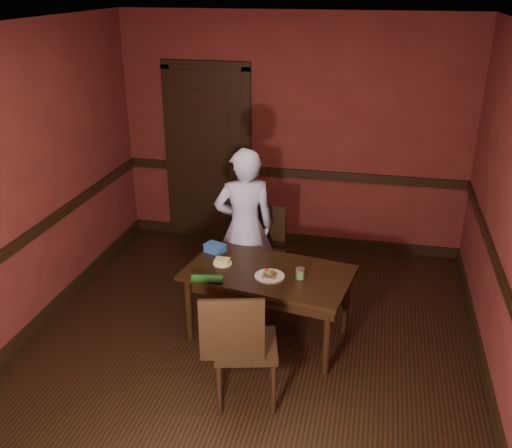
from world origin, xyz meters
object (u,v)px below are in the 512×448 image
at_px(chair_far, 262,255).
at_px(sandwich_plate, 270,275).
at_px(chair_near, 246,343).
at_px(cheese_saucer, 222,262).
at_px(food_tub, 215,248).
at_px(sauce_jar, 300,273).
at_px(person, 244,227).
at_px(dining_table, 268,304).

distance_m(chair_far, sandwich_plate, 0.87).
bearing_deg(chair_near, cheese_saucer, -78.46).
height_order(chair_far, food_tub, chair_far).
bearing_deg(chair_far, food_tub, -124.43).
height_order(sandwich_plate, cheese_saucer, sandwich_plate).
relative_size(sauce_jar, cheese_saucer, 0.54).
height_order(person, sandwich_plate, person).
distance_m(chair_far, person, 0.38).
bearing_deg(dining_table, sauce_jar, -3.41).
distance_m(sauce_jar, food_tub, 0.90).
bearing_deg(sauce_jar, food_tub, 158.91).
distance_m(chair_near, sandwich_plate, 0.76).
distance_m(dining_table, food_tub, 0.72).
height_order(person, cheese_saucer, person).
bearing_deg(cheese_saucer, chair_near, -64.33).
distance_m(chair_far, food_tub, 0.62).
xyz_separation_m(person, sauce_jar, (0.64, -0.67, -0.08)).
bearing_deg(chair_far, chair_near, -78.13).
bearing_deg(food_tub, cheese_saucer, -38.01).
xyz_separation_m(chair_near, cheese_saucer, (-0.42, 0.88, 0.19)).
bearing_deg(chair_near, dining_table, -104.25).
relative_size(person, sandwich_plate, 6.18).
height_order(chair_near, cheese_saucer, chair_near).
bearing_deg(chair_far, cheese_saucer, -104.45).
bearing_deg(person, cheese_saucer, 61.56).
bearing_deg(person, sauce_jar, 112.67).
bearing_deg(sauce_jar, chair_near, -110.36).
bearing_deg(cheese_saucer, dining_table, -5.77).
height_order(person, food_tub, person).
height_order(dining_table, cheese_saucer, cheese_saucer).
distance_m(chair_far, chair_near, 1.55).
bearing_deg(dining_table, sandwich_plate, -64.53).
bearing_deg(sandwich_plate, person, 118.77).
relative_size(person, sauce_jar, 17.28).
xyz_separation_m(dining_table, chair_far, (-0.20, 0.70, 0.13)).
bearing_deg(dining_table, food_tub, 164.58).
height_order(sauce_jar, cheese_saucer, sauce_jar).
xyz_separation_m(sauce_jar, food_tub, (-0.84, 0.33, -0.01)).
distance_m(chair_near, person, 1.51).
distance_m(dining_table, chair_far, 0.74).
distance_m(cheese_saucer, food_tub, 0.25).
bearing_deg(sandwich_plate, food_tub, 148.04).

